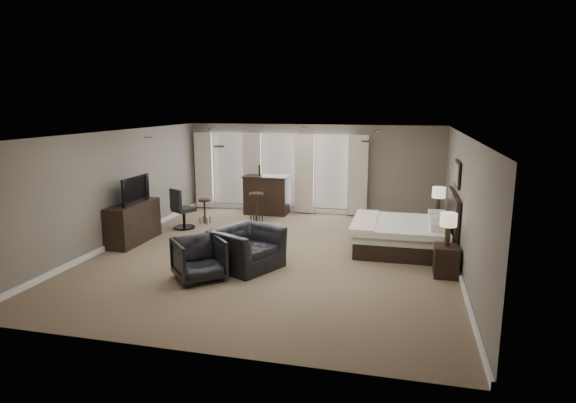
% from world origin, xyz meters
% --- Properties ---
extents(room, '(7.60, 8.60, 2.64)m').
position_xyz_m(room, '(0.00, 0.00, 1.30)').
color(room, brown).
rests_on(room, ground).
extents(window_bay, '(5.25, 0.20, 2.30)m').
position_xyz_m(window_bay, '(-1.00, 4.11, 1.20)').
color(window_bay, silver).
rests_on(window_bay, room).
extents(bed, '(2.09, 1.99, 1.33)m').
position_xyz_m(bed, '(2.58, 0.98, 0.66)').
color(bed, silver).
rests_on(bed, ground).
extents(nightstand_near, '(0.44, 0.53, 0.58)m').
position_xyz_m(nightstand_near, '(3.47, -0.47, 0.29)').
color(nightstand_near, black).
rests_on(nightstand_near, ground).
extents(nightstand_far, '(0.41, 0.51, 0.55)m').
position_xyz_m(nightstand_far, '(3.47, 2.43, 0.28)').
color(nightstand_far, black).
rests_on(nightstand_far, ground).
extents(lamp_near, '(0.31, 0.31, 0.63)m').
position_xyz_m(lamp_near, '(3.47, -0.47, 0.90)').
color(lamp_near, beige).
rests_on(lamp_near, nightstand_near).
extents(lamp_far, '(0.32, 0.32, 0.66)m').
position_xyz_m(lamp_far, '(3.47, 2.43, 0.88)').
color(lamp_far, beige).
rests_on(lamp_far, nightstand_far).
extents(wall_art, '(0.04, 0.96, 0.56)m').
position_xyz_m(wall_art, '(3.70, 0.98, 1.75)').
color(wall_art, slate).
rests_on(wall_art, room).
extents(dresser, '(0.52, 1.61, 0.93)m').
position_xyz_m(dresser, '(-3.45, 0.16, 0.47)').
color(dresser, black).
rests_on(dresser, ground).
extents(tv, '(0.63, 1.09, 0.14)m').
position_xyz_m(tv, '(-3.45, 0.16, 1.01)').
color(tv, black).
rests_on(tv, dresser).
extents(armchair_near, '(1.26, 1.45, 1.07)m').
position_xyz_m(armchair_near, '(-0.30, -0.93, 0.54)').
color(armchair_near, black).
rests_on(armchair_near, ground).
extents(armchair_far, '(1.15, 1.15, 0.86)m').
position_xyz_m(armchair_far, '(-0.96, -1.76, 0.43)').
color(armchair_far, black).
rests_on(armchair_far, ground).
extents(bar_counter, '(1.31, 0.68, 1.14)m').
position_xyz_m(bar_counter, '(-1.26, 3.75, 0.57)').
color(bar_counter, black).
rests_on(bar_counter, ground).
extents(bar_stool_left, '(0.40, 0.40, 0.68)m').
position_xyz_m(bar_stool_left, '(-2.55, 2.19, 0.34)').
color(bar_stool_left, black).
rests_on(bar_stool_left, ground).
extents(bar_stool_right, '(0.44, 0.44, 0.82)m').
position_xyz_m(bar_stool_right, '(-1.23, 2.65, 0.41)').
color(bar_stool_right, black).
rests_on(bar_stool_right, ground).
extents(desk_chair, '(0.75, 0.75, 1.06)m').
position_xyz_m(desk_chair, '(-2.87, 1.59, 0.53)').
color(desk_chair, black).
rests_on(desk_chair, ground).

